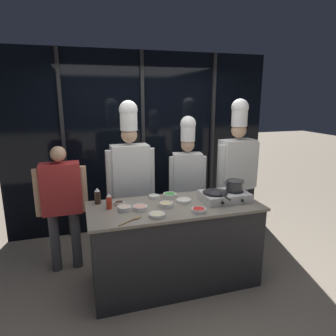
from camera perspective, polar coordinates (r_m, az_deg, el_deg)
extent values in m
plane|color=gray|center=(3.66, 1.21, -20.68)|extent=(24.00, 24.00, 0.00)
cube|color=black|center=(4.62, -4.85, 4.73)|extent=(4.04, 0.04, 2.70)
cube|color=#232326|center=(4.49, -19.18, 3.75)|extent=(0.05, 0.05, 2.70)
cube|color=#232326|center=(4.58, -4.73, 4.65)|extent=(0.05, 0.05, 2.70)
cube|color=#232326|center=(4.94, 8.40, 5.22)|extent=(0.05, 0.05, 2.70)
cube|color=#2D2D30|center=(3.43, 1.25, -14.52)|extent=(1.78, 0.74, 0.89)
cube|color=gray|center=(3.24, 1.29, -7.30)|extent=(1.84, 0.78, 0.03)
cube|color=silver|center=(3.41, 10.71, -5.32)|extent=(0.51, 0.35, 0.09)
cylinder|color=black|center=(3.34, 8.96, -4.67)|extent=(0.20, 0.20, 0.01)
cylinder|color=black|center=(3.21, 10.35, -6.55)|extent=(0.03, 0.01, 0.03)
cylinder|color=black|center=(3.45, 12.49, -4.26)|extent=(0.20, 0.20, 0.01)
cylinder|color=black|center=(3.31, 13.99, -6.06)|extent=(0.03, 0.01, 0.03)
cylinder|color=#232326|center=(3.34, 8.96, -4.51)|extent=(0.26, 0.26, 0.01)
cone|color=#232326|center=(3.34, 8.97, -4.27)|extent=(0.28, 0.28, 0.04)
cylinder|color=black|center=(3.14, 10.82, -5.38)|extent=(0.02, 0.21, 0.02)
cylinder|color=#333335|center=(3.43, 12.54, -3.27)|extent=(0.18, 0.18, 0.11)
torus|color=#333335|center=(3.41, 12.59, -2.36)|extent=(0.19, 0.19, 0.01)
torus|color=#333335|center=(3.37, 11.04, -2.85)|extent=(0.01, 0.05, 0.05)
torus|color=#333335|center=(3.47, 14.06, -2.54)|extent=(0.01, 0.05, 0.05)
cylinder|color=red|center=(3.17, -11.17, -6.48)|extent=(0.06, 0.06, 0.13)
cone|color=white|center=(3.14, -11.24, -5.04)|extent=(0.05, 0.05, 0.04)
cylinder|color=#332319|center=(3.34, -13.29, -5.48)|extent=(0.07, 0.07, 0.14)
cone|color=white|center=(3.31, -13.37, -4.02)|extent=(0.06, 0.06, 0.04)
cylinder|color=white|center=(3.45, 0.35, -5.27)|extent=(0.16, 0.16, 0.04)
torus|color=white|center=(3.45, 0.35, -4.93)|extent=(0.16, 0.16, 0.01)
cylinder|color=#4C9E47|center=(3.45, 0.35, -5.09)|extent=(0.13, 0.13, 0.02)
cylinder|color=white|center=(2.93, -2.12, -8.98)|extent=(0.16, 0.16, 0.03)
torus|color=white|center=(2.92, -2.12, -8.69)|extent=(0.16, 0.16, 0.01)
cylinder|color=beige|center=(2.92, -2.12, -8.81)|extent=(0.13, 0.13, 0.02)
cylinder|color=white|center=(3.10, -5.33, -7.62)|extent=(0.15, 0.15, 0.04)
torus|color=white|center=(3.10, -5.34, -7.28)|extent=(0.15, 0.15, 0.01)
cylinder|color=#EAA893|center=(3.10, -5.34, -7.43)|extent=(0.12, 0.12, 0.02)
cylinder|color=white|center=(3.30, 3.01, -6.29)|extent=(0.16, 0.16, 0.03)
torus|color=white|center=(3.30, 3.02, -6.03)|extent=(0.16, 0.16, 0.01)
cylinder|color=silver|center=(3.30, 3.02, -6.14)|extent=(0.13, 0.13, 0.02)
cylinder|color=white|center=(3.05, 5.86, -8.03)|extent=(0.14, 0.14, 0.04)
torus|color=white|center=(3.05, 5.86, -7.71)|extent=(0.15, 0.15, 0.01)
cylinder|color=red|center=(3.05, 5.86, -7.85)|extent=(0.12, 0.12, 0.02)
cylinder|color=white|center=(3.27, -9.31, -6.67)|extent=(0.11, 0.11, 0.04)
torus|color=white|center=(3.26, -9.32, -6.37)|extent=(0.11, 0.11, 0.01)
cylinder|color=#382319|center=(3.26, -9.31, -6.50)|extent=(0.09, 0.09, 0.02)
cylinder|color=white|center=(3.10, -8.29, -7.67)|extent=(0.14, 0.14, 0.04)
torus|color=white|center=(3.09, -8.30, -7.29)|extent=(0.15, 0.15, 0.01)
cylinder|color=beige|center=(3.10, -8.30, -7.46)|extent=(0.12, 0.12, 0.02)
cylinder|color=white|center=(3.17, -0.34, -7.06)|extent=(0.14, 0.14, 0.04)
torus|color=white|center=(3.16, -0.34, -6.68)|extent=(0.14, 0.14, 0.01)
cylinder|color=#E0C689|center=(3.16, -0.34, -6.85)|extent=(0.12, 0.12, 0.02)
cylinder|color=white|center=(3.44, -2.69, -5.50)|extent=(0.13, 0.13, 0.03)
torus|color=white|center=(3.43, -2.70, -5.26)|extent=(0.13, 0.13, 0.01)
cylinder|color=silver|center=(3.43, -2.70, -5.36)|extent=(0.10, 0.10, 0.02)
cube|color=olive|center=(2.83, -7.93, -10.22)|extent=(0.16, 0.12, 0.01)
ellipsoid|color=olive|center=(2.91, -5.91, -9.35)|extent=(0.10, 0.09, 0.02)
cylinder|color=#4C4C51|center=(3.90, -17.09, -12.83)|extent=(0.11, 0.11, 0.73)
cylinder|color=#4C4C51|center=(3.91, -20.71, -13.05)|extent=(0.11, 0.11, 0.73)
cube|color=#B72D2D|center=(3.66, -19.69, -3.65)|extent=(0.44, 0.23, 0.59)
cylinder|color=tan|center=(3.63, -15.80, -3.84)|extent=(0.09, 0.09, 0.54)
cylinder|color=tan|center=(3.66, -23.54, -4.37)|extent=(0.09, 0.09, 0.54)
sphere|color=tan|center=(3.57, -20.21, 2.55)|extent=(0.17, 0.17, 0.17)
cylinder|color=#2D3856|center=(4.00, -5.09, -10.84)|extent=(0.12, 0.12, 0.82)
cylinder|color=#2D3856|center=(3.96, -8.70, -11.23)|extent=(0.12, 0.12, 0.82)
cube|color=white|center=(3.73, -7.21, -0.65)|extent=(0.46, 0.25, 0.66)
cylinder|color=white|center=(3.75, -3.26, -0.77)|extent=(0.09, 0.09, 0.61)
cylinder|color=white|center=(3.66, -11.02, -1.38)|extent=(0.09, 0.09, 0.61)
sphere|color=tan|center=(3.64, -7.42, 6.26)|extent=(0.20, 0.20, 0.20)
cylinder|color=white|center=(3.63, -7.51, 9.01)|extent=(0.20, 0.20, 0.24)
sphere|color=white|center=(3.62, -7.57, 10.93)|extent=(0.22, 0.22, 0.22)
cylinder|color=#4C4C51|center=(4.19, 4.95, -10.23)|extent=(0.10, 0.10, 0.74)
cylinder|color=#4C4C51|center=(4.16, 2.13, -10.38)|extent=(0.10, 0.10, 0.74)
cube|color=white|center=(3.95, 3.68, -1.43)|extent=(0.40, 0.26, 0.60)
cylinder|color=white|center=(3.97, 6.72, -1.64)|extent=(0.07, 0.07, 0.55)
cylinder|color=white|center=(3.90, 0.73, -1.81)|extent=(0.07, 0.07, 0.55)
sphere|color=tan|center=(3.87, 3.78, 4.43)|extent=(0.18, 0.18, 0.18)
cylinder|color=white|center=(3.84, 3.81, 6.76)|extent=(0.18, 0.18, 0.22)
sphere|color=white|center=(3.83, 3.84, 8.40)|extent=(0.20, 0.20, 0.20)
cylinder|color=#4C4C51|center=(4.45, 13.85, -8.56)|extent=(0.12, 0.12, 0.83)
cylinder|color=#4C4C51|center=(4.31, 11.02, -9.15)|extent=(0.12, 0.12, 0.83)
cube|color=white|center=(4.15, 12.99, 0.71)|extent=(0.49, 0.29, 0.67)
cylinder|color=white|center=(4.28, 16.15, 0.63)|extent=(0.09, 0.09, 0.61)
cylinder|color=white|center=(3.98, 10.17, -0.01)|extent=(0.09, 0.09, 0.61)
sphere|color=tan|center=(4.08, 13.33, 6.97)|extent=(0.20, 0.20, 0.20)
cylinder|color=white|center=(4.06, 13.47, 9.44)|extent=(0.21, 0.21, 0.24)
sphere|color=white|center=(4.05, 13.57, 11.15)|extent=(0.22, 0.22, 0.22)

